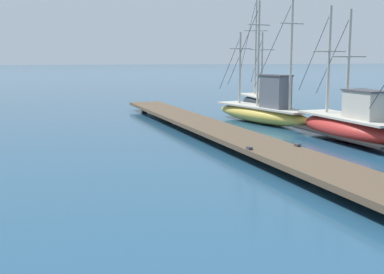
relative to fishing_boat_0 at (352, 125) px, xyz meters
The scene contains 4 objects.
floating_dock 5.05m from the fishing_boat_0, 156.52° to the left, with size 3.38×23.68×0.53m.
fishing_boat_0 is the anchor object (origin of this frame).
fishing_boat_2 11.04m from the fishing_boat_0, 84.04° to the left, with size 1.98×7.21×6.93m.
fishing_boat_3 5.86m from the fishing_boat_0, 100.30° to the left, with size 3.03×7.06×5.75m.
Camera 1 is at (-0.80, -1.02, 3.14)m, focal length 47.01 mm.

